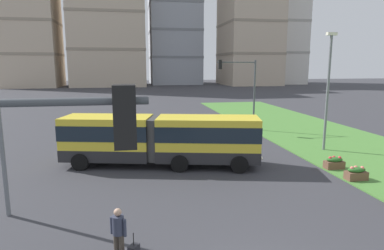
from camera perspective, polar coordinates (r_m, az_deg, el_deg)
name	(u,v)px	position (r m, az deg, el deg)	size (l,w,h in m)	color
articulated_bus	(161,139)	(20.30, -5.33, -2.37)	(12.04, 5.20, 3.00)	yellow
pedestrian_crossing	(118,231)	(11.06, -12.41, -17.20)	(0.50, 0.36, 1.74)	#4C4238
flower_planter_2	(356,173)	(19.81, 26.16, -7.38)	(1.10, 0.56, 0.74)	brown
flower_planter_3	(334,163)	(21.34, 23.04, -5.93)	(1.10, 0.56, 0.74)	brown
traffic_light_far_right	(243,83)	(30.95, 8.66, 7.03)	(3.67, 0.28, 6.49)	#474C51
streetlight_median	(328,87)	(25.17, 22.12, 6.02)	(0.70, 0.28, 8.22)	slate
apartment_tower_westcentre	(107,16)	(103.64, -14.20, 17.51)	(20.77, 18.06, 39.63)	#C6B299
apartment_tower_centre	(174,20)	(112.45, -3.09, 17.40)	(15.82, 18.25, 40.42)	#9EA3AD
apartment_tower_eastcentre	(249,25)	(108.43, 9.74, 16.37)	(15.96, 19.57, 36.01)	#C6B299
apartment_tower_east	(271,24)	(117.09, 13.27, 16.32)	(18.49, 18.88, 38.22)	silver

